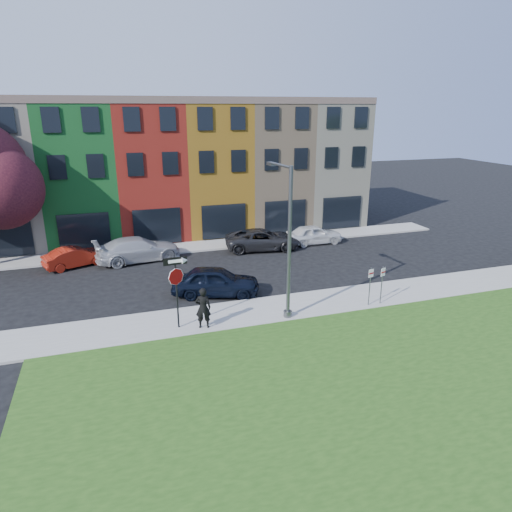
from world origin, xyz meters
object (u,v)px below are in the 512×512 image
object	(u,v)px
sedan_near	(216,281)
street_lamp	(287,243)
man	(203,308)
stop_sign	(176,278)

from	to	relation	value
sedan_near	street_lamp	distance (m)	5.43
man	street_lamp	bearing A→B (deg)	-165.50
man	sedan_near	size ratio (longest dim) A/B	0.39
stop_sign	man	xyz separation A→B (m)	(1.10, -0.36, -1.43)
man	street_lamp	distance (m)	4.88
man	street_lamp	xyz separation A→B (m)	(4.08, 0.10, 2.68)
sedan_near	street_lamp	xyz separation A→B (m)	(2.61, -3.73, 2.97)
street_lamp	man	bearing A→B (deg)	176.62
man	sedan_near	xyz separation A→B (m)	(1.47, 3.82, -0.29)
man	sedan_near	bearing A→B (deg)	-97.83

